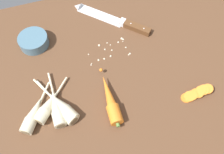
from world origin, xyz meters
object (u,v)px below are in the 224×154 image
parsnip_mid_left (61,107)px  parsnip_back (33,115)px  whole_carrot (110,101)px  parsnip_mid_right (56,107)px  parsnip_outer (48,106)px  parsnip_front (61,105)px  prep_bowl (33,41)px  carrot_slice_stack (197,93)px  chefs_knife (110,18)px

parsnip_mid_left → parsnip_back: (-8.87, 0.15, 0.00)cm
whole_carrot → parsnip_mid_right: whole_carrot is taller
parsnip_back → parsnip_outer: 5.12cm
whole_carrot → parsnip_front: whole_carrot is taller
parsnip_back → prep_bowl: (4.77, 29.57, 0.17)cm
parsnip_outer → parsnip_back: bearing=-164.0°
parsnip_front → parsnip_mid_left: (0.02, -0.63, 0.00)cm
parsnip_mid_left → parsnip_mid_right: same height
parsnip_outer → carrot_slice_stack: bearing=-12.4°
chefs_knife → parsnip_mid_right: 43.32cm
parsnip_front → parsnip_mid_right: (-1.42, -0.16, 0.00)cm
whole_carrot → parsnip_back: whole_carrot is taller
chefs_knife → parsnip_back: parsnip_back is taller
parsnip_back → parsnip_outer: bearing=16.0°
parsnip_front → carrot_slice_stack: 45.31cm
parsnip_mid_right → parsnip_outer: 2.74cm
parsnip_back → carrot_slice_stack: bearing=-9.8°
parsnip_mid_right → carrot_slice_stack: (45.69, -9.47, -0.78)cm
parsnip_mid_left → parsnip_outer: 4.25cm
parsnip_mid_left → parsnip_mid_right: size_ratio=0.94×
whole_carrot → parsnip_outer: 20.23cm
carrot_slice_stack → parsnip_mid_left: bearing=168.5°
parsnip_front → parsnip_back: 8.87cm
parsnip_mid_right → parsnip_outer: bearing=156.5°
parsnip_mid_right → carrot_slice_stack: bearing=-11.7°
whole_carrot → parsnip_back: 24.84cm
chefs_knife → parsnip_mid_left: parsnip_mid_left is taller
parsnip_mid_right → prep_bowl: 29.37cm
chefs_knife → whole_carrot: 37.65cm
chefs_knife → parsnip_front: parsnip_front is taller
chefs_knife → parsnip_front: bearing=-130.0°
parsnip_mid_left → parsnip_front: bearing=91.5°
prep_bowl → parsnip_front: bearing=-82.0°
chefs_knife → whole_carrot: (-11.33, -35.87, 1.45)cm
prep_bowl → parsnip_outer: bearing=-89.7°
parsnip_outer → chefs_knife: bearing=45.4°
parsnip_front → carrot_slice_stack: size_ratio=1.81×
whole_carrot → prep_bowl: (-19.89, 32.58, 0.05)cm
chefs_knife → carrot_slice_stack: carrot_slice_stack is taller
prep_bowl → chefs_knife: bearing=6.0°
chefs_knife → whole_carrot: size_ratio=1.24×
whole_carrot → parsnip_mid_right: 17.54cm
chefs_knife → parsnip_outer: bearing=-134.6°
whole_carrot → carrot_slice_stack: 29.13cm
carrot_slice_stack → whole_carrot: bearing=167.8°
parsnip_mid_left → prep_bowl: bearing=97.9°
parsnip_front → parsnip_back: bearing=-176.9°
parsnip_outer → carrot_slice_stack: 49.35cm
chefs_knife → parsnip_outer: (-31.07, -31.45, 1.33)cm
parsnip_mid_right → prep_bowl: bearing=95.2°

